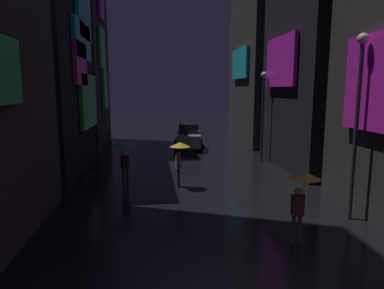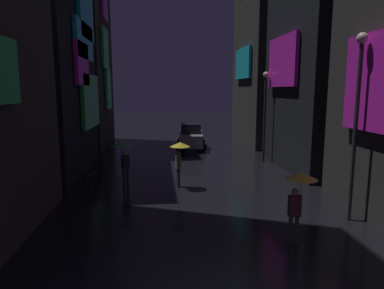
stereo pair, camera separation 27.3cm
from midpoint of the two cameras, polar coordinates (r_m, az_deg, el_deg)
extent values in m
cube|color=black|center=(19.87, -23.48, 13.16)|extent=(4.00, 8.10, 12.18)
cube|color=#26E54C|center=(20.57, -16.21, 6.95)|extent=(0.20, 4.22, 2.99)
cube|color=#F226D8|center=(18.82, -17.49, 12.69)|extent=(0.20, 2.61, 2.16)
cube|color=#19D8F2|center=(19.73, -17.18, 16.14)|extent=(0.20, 4.04, 1.90)
cube|color=#19D8F2|center=(20.76, -16.98, 20.64)|extent=(0.20, 3.41, 3.14)
cube|color=#2D2826|center=(28.72, -18.25, 17.31)|extent=(4.00, 7.86, 17.47)
cube|color=#26E54C|center=(27.77, -13.53, 8.91)|extent=(0.20, 2.16, 2.96)
cube|color=#26E54C|center=(27.14, -14.01, 15.22)|extent=(0.20, 2.51, 2.95)
cube|color=#F226D8|center=(28.12, -14.16, 21.87)|extent=(0.20, 2.25, 2.43)
cube|color=#F226D8|center=(12.26, 29.44, 9.05)|extent=(0.20, 3.62, 3.14)
cube|color=#F226D8|center=(19.95, 15.24, 13.19)|extent=(0.20, 4.00, 2.72)
cube|color=#33302D|center=(29.78, 13.01, 19.12)|extent=(4.00, 7.97, 19.42)
cube|color=#19D8F2|center=(28.45, 8.78, 13.21)|extent=(0.20, 4.34, 2.41)
cylinder|color=#38332D|center=(10.66, 16.79, -13.45)|extent=(0.12, 0.12, 0.85)
cylinder|color=#38332D|center=(10.72, 17.73, -13.38)|extent=(0.12, 0.12, 0.85)
cube|color=#4C1E23|center=(10.44, 17.46, -9.73)|extent=(0.36, 0.25, 0.60)
sphere|color=#9E7051|center=(10.31, 17.57, -7.57)|extent=(0.22, 0.22, 0.22)
cylinder|color=#4C1E23|center=(10.52, 18.33, -9.33)|extent=(0.09, 0.09, 0.50)
cylinder|color=slate|center=(10.42, 18.42, -7.58)|extent=(0.02, 0.02, 0.77)
cone|color=yellow|center=(10.30, 18.56, -5.00)|extent=(0.90, 0.90, 0.20)
cylinder|color=#2D2D38|center=(15.88, -1.83, -5.52)|extent=(0.12, 0.12, 0.85)
cylinder|color=#2D2D38|center=(15.71, -1.72, -5.69)|extent=(0.12, 0.12, 0.85)
cube|color=gray|center=(15.63, -1.78, -3.04)|extent=(0.25, 0.36, 0.60)
sphere|color=#9E7051|center=(15.55, -1.79, -1.56)|extent=(0.22, 0.22, 0.22)
cylinder|color=gray|center=(15.45, -1.49, -2.99)|extent=(0.09, 0.09, 0.50)
cylinder|color=slate|center=(15.38, -1.50, -1.77)|extent=(0.02, 0.02, 0.77)
cone|color=yellow|center=(15.30, -1.51, 0.02)|extent=(0.90, 0.90, 0.20)
cylinder|color=#38332D|center=(16.29, -10.22, -5.29)|extent=(0.12, 0.12, 0.85)
cylinder|color=#38332D|center=(16.23, -10.81, -5.37)|extent=(0.12, 0.12, 0.85)
cube|color=black|center=(16.09, -10.59, -2.83)|extent=(0.40, 0.35, 0.60)
sphere|color=tan|center=(16.02, -10.63, -1.39)|extent=(0.22, 0.22, 0.22)
cylinder|color=black|center=(15.98, -11.13, -2.75)|extent=(0.09, 0.09, 0.50)
cylinder|color=slate|center=(15.91, -11.17, -1.57)|extent=(0.02, 0.02, 0.77)
cone|color=green|center=(15.83, -11.22, 0.15)|extent=(0.90, 0.90, 0.20)
torus|color=black|center=(16.15, -16.62, -5.91)|extent=(0.22, 0.71, 0.72)
torus|color=black|center=(17.12, -15.11, -4.98)|extent=(0.22, 0.71, 0.72)
cylinder|color=#1E59A5|center=(16.59, -15.87, -4.83)|extent=(0.28, 0.98, 0.05)
cylinder|color=#1E59A5|center=(17.04, -15.16, -3.84)|extent=(0.04, 0.04, 0.40)
cube|color=black|center=(16.99, -15.19, -3.12)|extent=(0.17, 0.26, 0.06)
cylinder|color=black|center=(16.01, -16.71, -4.01)|extent=(0.13, 0.44, 0.03)
cube|color=#99999E|center=(25.84, 0.13, 0.99)|extent=(2.08, 4.24, 0.90)
cube|color=black|center=(25.74, 0.14, 2.75)|extent=(1.61, 1.97, 0.70)
cylinder|color=black|center=(24.62, 2.03, -0.49)|extent=(0.66, 0.28, 0.64)
cylinder|color=black|center=(24.60, -1.73, -0.49)|extent=(0.66, 0.28, 0.64)
cylinder|color=black|center=(27.24, 1.82, 0.45)|extent=(0.66, 0.28, 0.64)
cylinder|color=black|center=(27.23, -1.58, 0.45)|extent=(0.66, 0.28, 0.64)
cube|color=white|center=(23.81, 1.49, 0.28)|extent=(0.20, 0.08, 0.14)
cube|color=white|center=(23.80, -1.16, 0.28)|extent=(0.20, 0.08, 0.14)
cylinder|color=#2D2D33|center=(12.63, 26.07, 1.36)|extent=(0.14, 0.14, 5.88)
sphere|color=#F9EFCC|center=(12.64, 27.10, 15.52)|extent=(0.36, 0.36, 0.36)
cylinder|color=#2D2D33|center=(21.50, 12.35, 3.95)|extent=(0.14, 0.14, 5.14)
sphere|color=#F9EFCC|center=(21.44, 12.60, 11.29)|extent=(0.36, 0.36, 0.36)
camera|label=1|loc=(0.14, -89.49, 0.08)|focal=32.00mm
camera|label=2|loc=(0.14, 90.51, -0.08)|focal=32.00mm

